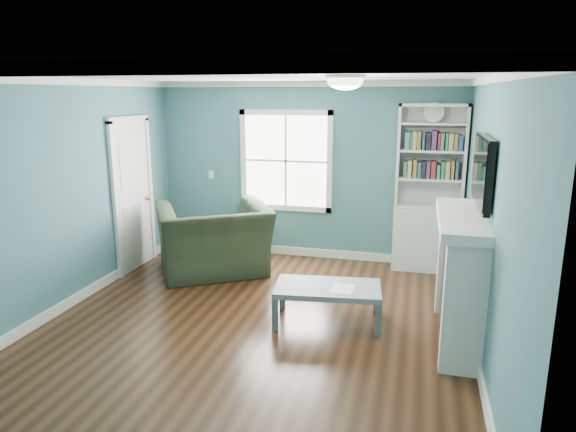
# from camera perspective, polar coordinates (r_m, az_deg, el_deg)

# --- Properties ---
(floor) EXTENTS (5.00, 5.00, 0.00)m
(floor) POSITION_cam_1_polar(r_m,az_deg,el_deg) (5.68, -3.68, -11.92)
(floor) COLOR black
(floor) RESTS_ON ground
(room_walls) EXTENTS (5.00, 5.00, 5.00)m
(room_walls) POSITION_cam_1_polar(r_m,az_deg,el_deg) (5.20, -3.94, 4.03)
(room_walls) COLOR teal
(room_walls) RESTS_ON ground
(trim) EXTENTS (4.50, 5.00, 2.60)m
(trim) POSITION_cam_1_polar(r_m,az_deg,el_deg) (5.27, -3.88, 0.32)
(trim) COLOR white
(trim) RESTS_ON ground
(window) EXTENTS (1.40, 0.06, 1.50)m
(window) POSITION_cam_1_polar(r_m,az_deg,el_deg) (7.66, -0.23, 6.13)
(window) COLOR white
(window) RESTS_ON room_walls
(bookshelf) EXTENTS (0.90, 0.35, 2.31)m
(bookshelf) POSITION_cam_1_polar(r_m,az_deg,el_deg) (7.33, 15.27, 1.13)
(bookshelf) COLOR silver
(bookshelf) RESTS_ON ground
(fireplace) EXTENTS (0.44, 1.58, 1.30)m
(fireplace) POSITION_cam_1_polar(r_m,az_deg,el_deg) (5.40, 18.57, -6.70)
(fireplace) COLOR black
(fireplace) RESTS_ON ground
(tv) EXTENTS (0.06, 1.10, 0.65)m
(tv) POSITION_cam_1_polar(r_m,az_deg,el_deg) (5.15, 20.82, 4.70)
(tv) COLOR black
(tv) RESTS_ON fireplace
(door) EXTENTS (0.12, 0.98, 2.17)m
(door) POSITION_cam_1_polar(r_m,az_deg,el_deg) (7.47, -16.83, 2.43)
(door) COLOR silver
(door) RESTS_ON ground
(ceiling_fixture) EXTENTS (0.38, 0.38, 0.15)m
(ceiling_fixture) POSITION_cam_1_polar(r_m,az_deg,el_deg) (5.02, 6.39, 14.73)
(ceiling_fixture) COLOR white
(ceiling_fixture) RESTS_ON room_walls
(light_switch) EXTENTS (0.08, 0.01, 0.12)m
(light_switch) POSITION_cam_1_polar(r_m,az_deg,el_deg) (8.08, -8.52, 4.58)
(light_switch) COLOR white
(light_switch) RESTS_ON room_walls
(recliner) EXTENTS (1.74, 1.58, 1.28)m
(recliner) POSITION_cam_1_polar(r_m,az_deg,el_deg) (7.09, -8.30, -1.30)
(recliner) COLOR black
(recliner) RESTS_ON ground
(coffee_table) EXTENTS (1.20, 0.75, 0.41)m
(coffee_table) POSITION_cam_1_polar(r_m,az_deg,el_deg) (5.61, 4.43, -8.28)
(coffee_table) COLOR #4E585E
(coffee_table) RESTS_ON ground
(paper_sheet) EXTENTS (0.26, 0.32, 0.00)m
(paper_sheet) POSITION_cam_1_polar(r_m,az_deg,el_deg) (5.52, 6.07, -8.04)
(paper_sheet) COLOR white
(paper_sheet) RESTS_ON coffee_table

